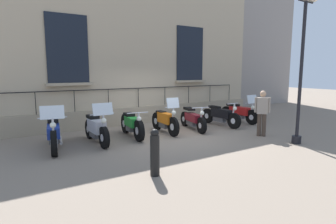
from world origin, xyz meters
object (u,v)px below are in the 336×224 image
motorcycle_black (220,116)px  motorcycle_red (239,112)px  motorcycle_orange (165,121)px  lamppost (304,24)px  bollard (155,152)px  motorcycle_silver (97,129)px  motorcycle_green (132,125)px  motorcycle_blue (54,134)px  motorcycle_maroon (193,119)px  pedestrian_standing (262,111)px

motorcycle_black → motorcycle_red: size_ratio=1.03×
motorcycle_red → motorcycle_orange: bearing=-88.8°
motorcycle_red → lamppost: lamppost is taller
motorcycle_black → bollard: (3.37, -5.06, 0.10)m
motorcycle_black → motorcycle_orange: bearing=-91.6°
motorcycle_orange → bollard: size_ratio=1.91×
motorcycle_black → bollard: 6.08m
motorcycle_red → bollard: motorcycle_red is taller
motorcycle_silver → motorcycle_green: size_ratio=1.00×
motorcycle_green → motorcycle_red: size_ratio=1.01×
motorcycle_silver → motorcycle_orange: motorcycle_orange is taller
lamppost → bollard: bearing=-90.3°
motorcycle_blue → motorcycle_green: (-0.16, 2.56, -0.02)m
lamppost → motorcycle_green: bearing=-132.0°
motorcycle_maroon → motorcycle_black: motorcycle_black is taller
motorcycle_silver → motorcycle_red: bearing=91.5°
motorcycle_blue → motorcycle_maroon: (0.01, 5.05, -0.05)m
motorcycle_silver → motorcycle_maroon: size_ratio=1.01×
motorcycle_orange → pedestrian_standing: size_ratio=1.24×
motorcycle_blue → motorcycle_black: size_ratio=1.04×
motorcycle_black → bollard: size_ratio=2.09×
bollard → pedestrian_standing: size_ratio=0.65×
motorcycle_orange → lamppost: (3.47, 2.69, 3.18)m
motorcycle_green → motorcycle_maroon: (0.17, 2.50, -0.02)m
motorcycle_silver → motorcycle_black: bearing=90.1°
motorcycle_green → motorcycle_maroon: size_ratio=1.02×
motorcycle_green → motorcycle_black: (0.17, 3.93, -0.00)m
motorcycle_blue → bollard: motorcycle_blue is taller
motorcycle_orange → motorcycle_red: 3.92m
motorcycle_green → bollard: bearing=-17.7°
motorcycle_blue → motorcycle_red: (-0.15, 7.75, -0.00)m
motorcycle_maroon → motorcycle_red: motorcycle_red is taller
motorcycle_red → bollard: (3.53, -6.32, 0.08)m
motorcycle_silver → motorcycle_maroon: motorcycle_silver is taller
motorcycle_blue → motorcycle_maroon: bearing=89.9°
motorcycle_orange → motorcycle_maroon: bearing=86.6°
motorcycle_black → pedestrian_standing: (2.13, -0.07, 0.47)m
motorcycle_maroon → lamppost: bearing=23.4°
lamppost → pedestrian_standing: lamppost is taller
motorcycle_red → motorcycle_maroon: bearing=-86.7°
motorcycle_blue → motorcycle_red: 7.75m
motorcycle_blue → motorcycle_silver: 1.26m
motorcycle_green → motorcycle_orange: (0.10, 1.28, 0.03)m
motorcycle_silver → motorcycle_orange: (-0.08, 2.58, -0.00)m
motorcycle_blue → lamppost: bearing=62.4°
motorcycle_orange → pedestrian_standing: bearing=49.5°
motorcycle_black → motorcycle_red: 1.27m
motorcycle_green → motorcycle_maroon: 2.50m
motorcycle_green → motorcycle_black: size_ratio=0.98×
motorcycle_blue → lamppost: 8.02m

